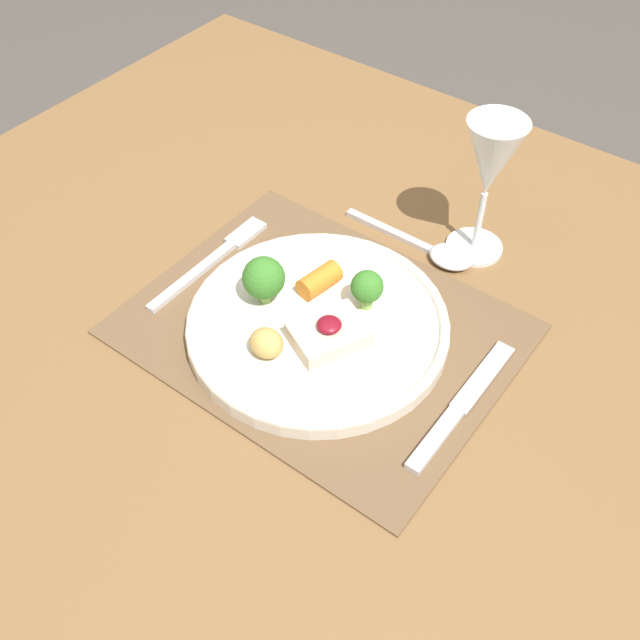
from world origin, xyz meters
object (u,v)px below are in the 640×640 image
fork (216,257)px  knife (456,413)px  dinner_plate (318,322)px  spoon (439,252)px  wine_glass_near (490,165)px

fork → knife: size_ratio=1.00×
dinner_plate → spoon: dinner_plate is taller
dinner_plate → fork: dinner_plate is taller
dinner_plate → knife: dinner_plate is taller
dinner_plate → wine_glass_near: (0.07, 0.23, 0.11)m
wine_glass_near → dinner_plate: bearing=-107.0°
dinner_plate → fork: size_ratio=1.49×
spoon → dinner_plate: bearing=-102.1°
fork → wine_glass_near: (0.24, 0.21, 0.12)m
spoon → wine_glass_near: (0.03, 0.04, 0.12)m
fork → wine_glass_near: size_ratio=1.08×
dinner_plate → spoon: 0.20m
knife → wine_glass_near: wine_glass_near is taller
dinner_plate → spoon: (0.04, 0.19, -0.01)m
knife → dinner_plate: bearing=179.9°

